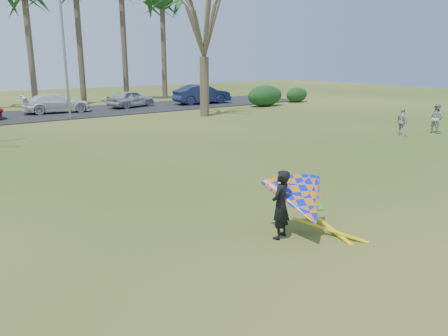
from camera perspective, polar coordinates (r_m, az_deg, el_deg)
ground at (r=10.59m, az=6.45°, el=-7.96°), size 100.00×100.00×0.00m
parking_strip at (r=33.10m, az=-24.30°, el=6.22°), size 46.00×7.00×0.06m
bare_tree_right at (r=30.31m, az=-2.67°, el=19.21°), size 6.27×6.27×9.21m
streetlight at (r=30.49m, az=-19.85°, el=14.42°), size 2.28×0.18×8.00m
hedge_near at (r=36.53m, az=5.39°, el=9.37°), size 3.43×1.55×1.71m
hedge_far at (r=40.20m, az=9.49°, el=9.41°), size 2.37×1.11×1.32m
car_3 at (r=33.98m, az=-20.99°, el=7.92°), size 4.83×2.36×1.35m
car_4 at (r=36.00m, az=-12.07°, el=8.86°), size 4.25×2.66×1.35m
car_5 at (r=37.93m, az=-2.89°, el=9.62°), size 5.04×2.17×1.61m
pedestrian_a at (r=26.15m, az=25.94°, el=5.89°), size 0.67×0.82×1.59m
pedestrian_b at (r=24.34m, az=22.23°, el=5.58°), size 0.72×0.93×1.47m
kite_flyer at (r=9.98m, az=10.03°, el=-4.35°), size 2.13×2.39×2.02m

